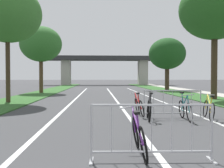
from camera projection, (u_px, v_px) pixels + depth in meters
grass_verge_left at (44, 93)px, 26.11m from camera, size 2.84×60.50×0.05m
grass_verge_right at (175, 92)px, 26.76m from camera, size 2.84×60.50×0.05m
sidewalk_path_right at (199, 92)px, 26.88m from camera, size 1.95×60.50×0.08m
lane_stripe_center at (115, 98)px, 19.20m from camera, size 0.14×35.00×0.01m
lane_stripe_right_lane at (153, 98)px, 19.34m from camera, size 0.14×35.00×0.01m
lane_stripe_left_lane at (76, 99)px, 19.06m from camera, size 0.14×35.00×0.01m
overpass_bridge at (105, 63)px, 51.54m from camera, size 24.00×4.08×5.54m
tree_left_oak_mid at (7, 14)px, 15.73m from camera, size 3.99×3.99×6.97m
tree_left_pine_far at (41, 44)px, 25.54m from camera, size 3.98×3.98×6.39m
tree_right_pine_near at (215, 10)px, 17.93m from camera, size 4.74×4.74×8.09m
tree_right_maple_mid at (167, 54)px, 29.86m from camera, size 4.10×4.10×5.90m
crowd_barrier_nearest at (152, 133)px, 4.84m from camera, size 2.26×0.50×1.05m
crowd_barrier_second at (173, 104)px, 10.05m from camera, size 2.27×0.57×1.05m
bicycle_teal_1 at (185, 109)px, 9.52m from camera, size 0.48×1.64×1.00m
bicycle_black_2 at (149, 109)px, 9.57m from camera, size 0.51×1.67×1.04m
bicycle_purple_3 at (139, 136)px, 5.24m from camera, size 0.55×1.76×0.96m
bicycle_red_4 at (139, 106)px, 10.59m from camera, size 0.45×1.66×0.94m
bicycle_yellow_5 at (209, 109)px, 9.72m from camera, size 0.62×1.69×0.93m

